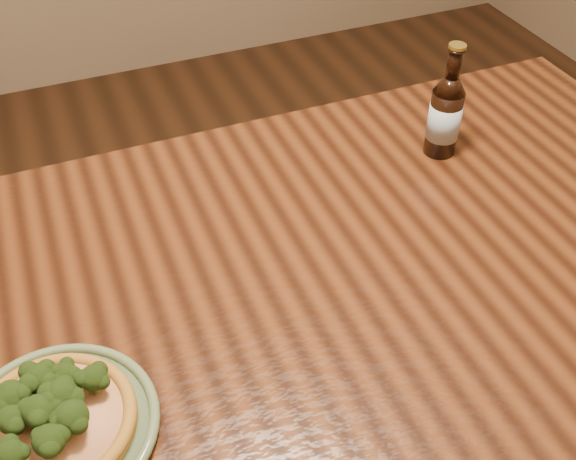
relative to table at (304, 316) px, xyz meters
name	(u,v)px	position (x,y,z in m)	size (l,w,h in m)	color
table	(304,316)	(0.00, 0.00, 0.00)	(1.60, 0.90, 0.75)	#49240F
plate	(56,429)	(-0.40, -0.13, 0.10)	(0.26, 0.26, 0.02)	#5E7450
pizza	(51,418)	(-0.40, -0.13, 0.13)	(0.21, 0.21, 0.07)	#AF7927
beer_bottle	(445,115)	(0.37, 0.21, 0.18)	(0.06, 0.06, 0.22)	black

